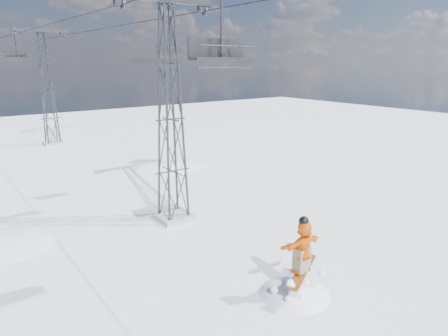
{
  "coord_description": "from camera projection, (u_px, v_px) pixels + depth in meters",
  "views": [
    {
      "loc": [
        -9.14,
        -9.98,
        8.4
      ],
      "look_at": [
        1.09,
        3.79,
        3.78
      ],
      "focal_mm": 32.0,
      "sensor_mm": 36.0,
      "label": 1
    }
  ],
  "objects": [
    {
      "name": "lift_tower_near",
      "position": [
        171.0,
        120.0,
        20.42
      ],
      "size": [
        5.2,
        1.8,
        11.43
      ],
      "color": "#999999",
      "rests_on": "ground"
    },
    {
      "name": "ground",
      "position": [
        260.0,
        289.0,
        15.18
      ],
      "size": [
        120.0,
        120.0,
        0.0
      ],
      "primitive_type": "plane",
      "color": "white",
      "rests_on": "ground"
    },
    {
      "name": "haul_cables",
      "position": [
        87.0,
        25.0,
        27.94
      ],
      "size": [
        4.46,
        51.0,
        0.06
      ],
      "color": "black",
      "rests_on": "ground"
    },
    {
      "name": "snow_terrain",
      "position": [
        32.0,
        297.0,
        31.39
      ],
      "size": [
        39.0,
        37.0,
        22.0
      ],
      "color": "white",
      "rests_on": "ground"
    },
    {
      "name": "lift_chair_far",
      "position": [
        17.0,
        55.0,
        38.33
      ],
      "size": [
        1.96,
        0.56,
        2.43
      ],
      "color": "black",
      "rests_on": "ground"
    },
    {
      "name": "lift_chair_mid",
      "position": [
        172.0,
        50.0,
        23.51
      ],
      "size": [
        1.83,
        0.53,
        2.27
      ],
      "color": "black",
      "rests_on": "ground"
    },
    {
      "name": "lift_tower_far",
      "position": [
        47.0,
        91.0,
        39.8
      ],
      "size": [
        5.2,
        1.8,
        11.43
      ],
      "color": "#999999",
      "rests_on": "ground"
    },
    {
      "name": "snowboarder_jump",
      "position": [
        293.0,
        331.0,
        15.26
      ],
      "size": [
        4.4,
        4.4,
        7.13
      ],
      "color": "white",
      "rests_on": "ground"
    },
    {
      "name": "lift_chair_near",
      "position": [
        220.0,
        51.0,
        12.61
      ],
      "size": [
        2.18,
        0.63,
        2.7
      ],
      "color": "black",
      "rests_on": "ground"
    }
  ]
}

